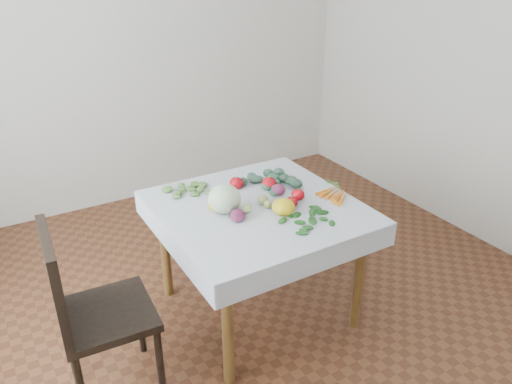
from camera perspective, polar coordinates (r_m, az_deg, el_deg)
ground at (r=3.35m, az=0.18°, el=-13.15°), size 4.00×4.00×0.00m
back_wall at (r=4.50m, az=-13.40°, el=15.57°), size 4.00×0.04×2.70m
table at (r=2.98m, az=0.20°, el=-3.36°), size 1.00×1.00×0.75m
tablecloth at (r=2.93m, az=0.20°, el=-1.67°), size 1.12×1.12×0.01m
chair at (r=2.60m, az=-18.92°, el=-12.22°), size 0.47×0.47×0.99m
cabbage at (r=2.83m, az=-3.61°, el=-0.78°), size 0.20×0.20×0.17m
tomato_a at (r=3.12m, az=-2.27°, el=1.02°), size 0.09×0.09×0.08m
tomato_b at (r=2.99m, az=4.82°, el=-0.33°), size 0.08×0.08×0.07m
tomato_c at (r=3.12m, az=1.53°, el=0.99°), size 0.12×0.12×0.08m
tomato_d at (r=2.91m, az=4.06°, el=-1.18°), size 0.10×0.10×0.07m
heirloom_back at (r=2.88m, az=-4.55°, el=-1.40°), size 0.14×0.14×0.07m
heirloom_front at (r=2.83m, az=3.15°, el=-1.70°), size 0.14×0.14×0.09m
onion_a at (r=2.75m, az=-2.10°, el=-2.69°), size 0.11×0.11×0.07m
onion_b at (r=3.05m, az=2.59°, el=0.25°), size 0.11×0.11×0.07m
tomatillo_cluster at (r=2.87m, az=0.22°, el=-1.72°), size 0.13×0.11×0.05m
carrot_bunch at (r=3.08m, az=9.10°, el=-0.20°), size 0.18×0.24×0.03m
kale_bunch at (r=3.17m, az=1.45°, el=1.08°), size 0.35×0.30×0.05m
basil_bunch at (r=2.79m, az=6.03°, el=-3.15°), size 0.28×0.23×0.01m
dill_bunch at (r=3.12m, az=-7.73°, el=0.19°), size 0.22×0.21×0.03m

